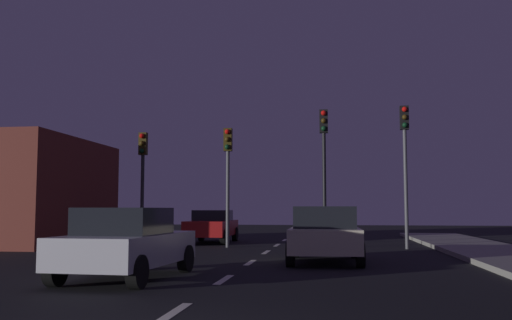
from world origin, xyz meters
name	(u,v)px	position (x,y,z in m)	size (l,w,h in m)	color
ground_plane	(229,276)	(0.00, 7.00, 0.00)	(80.00, 80.00, 0.00)	black
lane_stripe_second	(174,312)	(0.00, 2.60, 0.00)	(0.16, 1.60, 0.01)	silver
lane_stripe_third	(224,280)	(0.00, 6.40, 0.00)	(0.16, 1.60, 0.01)	silver
lane_stripe_fourth	(250,262)	(0.00, 10.20, 0.00)	(0.16, 1.60, 0.01)	silver
lane_stripe_fifth	(266,252)	(0.00, 14.00, 0.00)	(0.16, 1.60, 0.01)	silver
lane_stripe_sixth	(277,245)	(0.00, 17.80, 0.00)	(0.16, 1.60, 0.01)	silver
lane_stripe_seventh	(285,240)	(0.00, 21.60, 0.00)	(0.16, 1.60, 0.01)	silver
traffic_signal_far_left	(143,166)	(-5.23, 16.16, 3.20)	(0.32, 0.38, 4.54)	#2D2D30
traffic_signal_center_left	(228,163)	(-1.76, 16.16, 3.27)	(0.32, 0.38, 4.65)	#4C4C51
traffic_signal_center_right	(324,151)	(1.99, 16.16, 3.69)	(0.32, 0.38, 5.30)	black
traffic_signal_far_right	(405,149)	(5.02, 16.16, 3.74)	(0.32, 0.38, 5.37)	#4C4C51
car_stopped_ahead	(325,234)	(2.06, 10.53, 0.78)	(2.05, 3.88, 1.55)	beige
car_adjacent_lane	(127,243)	(-2.08, 6.20, 0.76)	(2.10, 4.04, 1.51)	silver
car_oncoming_far	(212,226)	(-3.02, 19.13, 0.74)	(1.83, 3.99, 1.43)	#B21919
storefront_left	(27,192)	(-10.51, 16.86, 2.20)	(5.03, 7.62, 4.40)	maroon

